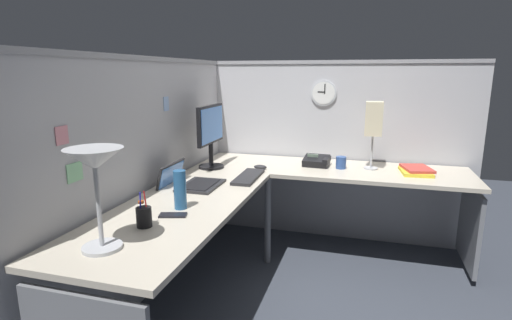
{
  "coord_description": "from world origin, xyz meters",
  "views": [
    {
      "loc": [
        -2.64,
        -0.55,
        1.48
      ],
      "look_at": [
        0.15,
        0.25,
        0.83
      ],
      "focal_mm": 27.61,
      "sensor_mm": 36.0,
      "label": 1
    }
  ],
  "objects": [
    {
      "name": "ground_plane",
      "position": [
        0.0,
        0.0,
        0.0
      ],
      "size": [
        6.8,
        6.8,
        0.0
      ],
      "primitive_type": "plane",
      "color": "#383D47"
    },
    {
      "name": "cubicle_wall_back",
      "position": [
        -0.36,
        0.87,
        0.79
      ],
      "size": [
        2.57,
        0.12,
        1.58
      ],
      "color": "#B2B2B7",
      "rests_on": "ground"
    },
    {
      "name": "cubicle_wall_right",
      "position": [
        0.87,
        -0.27,
        0.79
      ],
      "size": [
        0.12,
        2.37,
        1.58
      ],
      "color": "#B2B2B7",
      "rests_on": "ground"
    },
    {
      "name": "desk",
      "position": [
        -0.15,
        -0.05,
        0.63
      ],
      "size": [
        2.35,
        2.15,
        0.73
      ],
      "color": "beige",
      "rests_on": "ground"
    },
    {
      "name": "monitor",
      "position": [
        0.2,
        0.64,
        1.02
      ],
      "size": [
        0.46,
        0.2,
        0.5
      ],
      "color": "black",
      "rests_on": "desk"
    },
    {
      "name": "laptop",
      "position": [
        -0.31,
        0.6,
        0.75
      ],
      "size": [
        0.34,
        0.38,
        0.22
      ],
      "color": "#232326",
      "rests_on": "desk"
    },
    {
      "name": "keyboard",
      "position": [
        -0.02,
        0.26,
        0.74
      ],
      "size": [
        0.43,
        0.15,
        0.02
      ],
      "primitive_type": "cube",
      "rotation": [
        0.0,
        0.0,
        0.02
      ],
      "color": "#232326",
      "rests_on": "desk"
    },
    {
      "name": "computer_mouse",
      "position": [
        0.27,
        0.25,
        0.75
      ],
      "size": [
        0.06,
        0.1,
        0.03
      ],
      "primitive_type": "ellipsoid",
      "color": "#232326",
      "rests_on": "desk"
    },
    {
      "name": "desk_lamp_dome",
      "position": [
        -1.31,
        0.53,
        1.09
      ],
      "size": [
        0.24,
        0.24,
        0.44
      ],
      "color": "#B7BABF",
      "rests_on": "desk"
    },
    {
      "name": "pen_cup",
      "position": [
        -1.03,
        0.49,
        0.78
      ],
      "size": [
        0.08,
        0.08,
        0.18
      ],
      "color": "black",
      "rests_on": "desk"
    },
    {
      "name": "cell_phone",
      "position": [
        -0.86,
        0.42,
        0.73
      ],
      "size": [
        0.11,
        0.16,
        0.01
      ],
      "primitive_type": "cube",
      "rotation": [
        0.0,
        0.0,
        0.29
      ],
      "color": "black",
      "rests_on": "desk"
    },
    {
      "name": "thermos_flask",
      "position": [
        -0.74,
        0.44,
        0.84
      ],
      "size": [
        0.07,
        0.07,
        0.22
      ],
      "primitive_type": "cylinder",
      "color": "#26598C",
      "rests_on": "desk"
    },
    {
      "name": "office_phone",
      "position": [
        0.51,
        -0.17,
        0.77
      ],
      "size": [
        0.2,
        0.22,
        0.11
      ],
      "color": "black",
      "rests_on": "desk"
    },
    {
      "name": "book_stack",
      "position": [
        0.48,
        -0.92,
        0.75
      ],
      "size": [
        0.31,
        0.25,
        0.04
      ],
      "color": "yellow",
      "rests_on": "desk"
    },
    {
      "name": "desk_lamp_paper",
      "position": [
        0.52,
        -0.59,
        1.11
      ],
      "size": [
        0.13,
        0.13,
        0.53
      ],
      "color": "#B7BABF",
      "rests_on": "desk"
    },
    {
      "name": "coffee_mug",
      "position": [
        0.47,
        -0.36,
        0.78
      ],
      "size": [
        0.08,
        0.08,
        0.1
      ],
      "primitive_type": "cylinder",
      "color": "#2D4C8C",
      "rests_on": "desk"
    },
    {
      "name": "wall_clock",
      "position": [
        0.82,
        -0.17,
        1.3
      ],
      "size": [
        0.04,
        0.22,
        0.22
      ],
      "color": "#B7BABF"
    },
    {
      "name": "pinned_note_leftmost",
      "position": [
        -1.1,
        0.82,
        1.0
      ],
      "size": [
        0.11,
        0.0,
        0.09
      ],
      "primitive_type": "cube",
      "color": "#8CCC99"
    },
    {
      "name": "pinned_note_middle",
      "position": [
        -1.15,
        0.82,
        1.19
      ],
      "size": [
        0.08,
        0.0,
        0.09
      ],
      "primitive_type": "cube",
      "color": "pink"
    },
    {
      "name": "pinned_note_rightmost",
      "position": [
        -0.16,
        0.82,
        1.26
      ],
      "size": [
        0.07,
        0.0,
        0.1
      ],
      "primitive_type": "cube",
      "color": "#99B7E5"
    }
  ]
}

